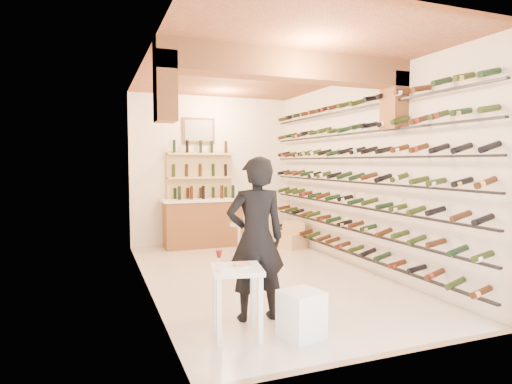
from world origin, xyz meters
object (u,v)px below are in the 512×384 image
crate_lower (293,241)px  tasting_table (237,280)px  person (256,239)px  back_counter (203,221)px  chrome_barstool (239,240)px  white_stool (301,314)px  wine_rack (348,176)px

crate_lower → tasting_table: bearing=-122.9°
person → crate_lower: (2.15, 3.48, -0.77)m
back_counter → crate_lower: back_counter is taller
back_counter → person: size_ratio=0.92×
chrome_barstool → crate_lower: bearing=31.0°
white_stool → crate_lower: bearing=65.2°
tasting_table → white_stool: 0.75m
back_counter → crate_lower: size_ratio=3.35×
back_counter → tasting_table: size_ratio=1.94×
back_counter → white_stool: back_counter is taller
person → tasting_table: bearing=53.1°
white_stool → chrome_barstool: (0.42, 3.22, 0.19)m
wine_rack → crate_lower: 2.29m
person → chrome_barstool: size_ratio=2.50×
back_counter → white_stool: bearing=-92.3°
person → chrome_barstool: bearing=-99.9°
tasting_table → person: 0.64m
chrome_barstool → crate_lower: 1.74m
back_counter → person: (-0.45, -4.32, 0.39)m
person → crate_lower: 4.16m
wine_rack → tasting_table: wine_rack is taller
white_stool → chrome_barstool: 3.25m
chrome_barstool → tasting_table: bearing=-109.2°
white_stool → crate_lower: white_stool is taller
back_counter → crate_lower: (1.70, -0.84, -0.38)m
wine_rack → person: size_ratio=3.09×
back_counter → white_stool: 4.96m
back_counter → chrome_barstool: (0.23, -1.73, -0.11)m
tasting_table → white_stool: (0.62, -0.22, -0.36)m
tasting_table → person: bearing=59.1°
wine_rack → back_counter: 3.38m
tasting_table → chrome_barstool: size_ratio=1.19×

